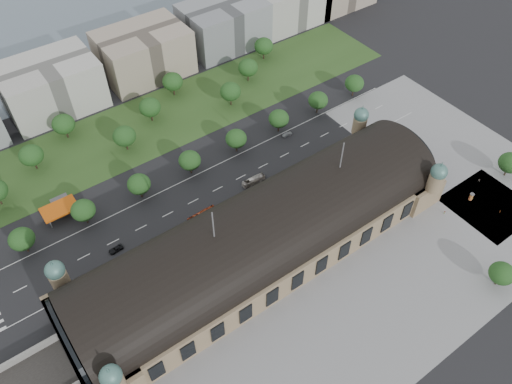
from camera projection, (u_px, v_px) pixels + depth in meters
ground at (263, 253)px, 189.13m from camera, size 900.00×900.00×0.00m
station at (263, 236)px, 181.57m from camera, size 150.00×48.40×44.30m
plaza_south at (363, 325)px, 168.90m from camera, size 190.00×48.00×0.12m
plaza_east at (443, 146)px, 229.88m from camera, size 56.00×100.00×0.12m
road_slab at (168, 214)px, 202.10m from camera, size 260.00×26.00×0.10m
grass_belt at (120, 137)px, 234.31m from camera, size 300.00×45.00×0.10m
petrol_station at (60, 205)px, 201.52m from camera, size 14.00×13.00×5.05m
office_3 at (51, 86)px, 241.54m from camera, size 45.00×32.00×24.00m
office_4 at (144, 53)px, 261.32m from camera, size 45.00×32.00×24.00m
office_5 at (224, 25)px, 281.10m from camera, size 45.00×32.00×24.00m
office_6 at (286, 2)px, 298.91m from camera, size 45.00×32.00×24.00m
tree_row_2 at (22, 239)px, 184.31m from camera, size 9.60×9.60×11.52m
tree_row_3 at (83, 210)px, 193.81m from camera, size 9.60×9.60×11.52m
tree_row_4 at (139, 184)px, 203.30m from camera, size 9.60×9.60×11.52m
tree_row_5 at (190, 160)px, 212.80m from camera, size 9.60×9.60×11.52m
tree_row_6 at (236, 139)px, 222.29m from camera, size 9.60×9.60×11.52m
tree_row_7 at (279, 119)px, 231.79m from camera, size 9.60×9.60×11.52m
tree_row_8 at (318, 100)px, 241.28m from camera, size 9.60×9.60×11.52m
tree_row_9 at (354, 83)px, 250.78m from camera, size 9.60×9.60×11.52m
tree_belt_4 at (31, 155)px, 214.06m from camera, size 10.40×10.40×12.48m
tree_belt_5 at (63, 124)px, 228.18m from camera, size 10.40×10.40×12.48m
tree_belt_6 at (124, 136)px, 222.50m from camera, size 10.40×10.40×12.48m
tree_belt_7 at (150, 107)px, 236.62m from camera, size 10.40×10.40×12.48m
tree_belt_8 at (173, 82)px, 250.73m from camera, size 10.40×10.40×12.48m
tree_belt_9 at (230, 92)px, 245.05m from camera, size 10.40×10.40×12.48m
tree_belt_10 at (248, 68)px, 259.17m from camera, size 10.40×10.40×12.48m
tree_belt_11 at (264, 46)px, 273.28m from camera, size 10.40×10.40×12.48m
tree_plaza_ne at (510, 163)px, 211.79m from camera, size 10.00×10.00×11.69m
tree_plaza_s at (502, 273)px, 174.88m from camera, size 9.00×9.00×10.64m
traffic_car_2 at (116, 249)px, 189.34m from camera, size 5.84×3.04×1.57m
traffic_car_5 at (287, 134)px, 234.32m from camera, size 4.97×1.84×1.63m
traffic_car_6 at (346, 142)px, 230.60m from camera, size 5.35×2.92×1.42m
parked_car_0 at (72, 304)px, 173.53m from camera, size 5.04×3.90×1.60m
parked_car_1 at (100, 279)px, 180.66m from camera, size 5.07×3.70×1.28m
parked_car_2 at (123, 266)px, 184.08m from camera, size 5.95×4.94×1.63m
parked_car_3 at (136, 260)px, 186.25m from camera, size 4.32×3.68×1.40m
parked_car_4 at (167, 243)px, 191.41m from camera, size 4.86×3.42×1.52m
parked_car_5 at (166, 243)px, 191.40m from camera, size 5.03×4.35×1.29m
parked_car_6 at (181, 245)px, 190.86m from camera, size 4.79×3.61×1.29m
bus_west at (203, 216)px, 199.25m from camera, size 12.80×3.29×3.55m
bus_mid at (254, 180)px, 212.98m from camera, size 10.79×2.86×2.99m
bus_east at (262, 186)px, 210.57m from camera, size 11.21×3.32×3.08m
advertising_column at (471, 197)px, 206.20m from camera, size 1.83×1.83×3.48m
pedestrian_0 at (445, 212)px, 201.75m from camera, size 0.85×0.61×1.57m
pedestrian_1 at (500, 212)px, 202.02m from camera, size 0.70×0.72×1.66m
pedestrian_2 at (479, 180)px, 213.85m from camera, size 0.78×1.05×1.92m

